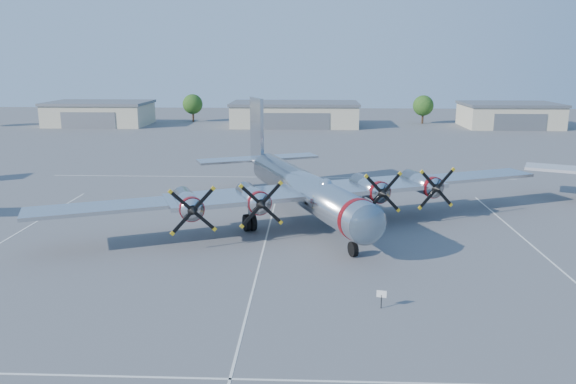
{
  "coord_description": "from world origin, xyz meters",
  "views": [
    {
      "loc": [
        3.77,
        -45.9,
        14.94
      ],
      "look_at": [
        1.72,
        3.38,
        3.2
      ],
      "focal_mm": 35.0,
      "sensor_mm": 36.0,
      "label": 1
    }
  ],
  "objects_px": {
    "hangar_east": "(509,115)",
    "tree_west": "(193,104)",
    "hangar_west": "(100,113)",
    "hangar_center": "(295,114)",
    "main_bomber_b29": "(300,219)",
    "info_placard": "(381,296)",
    "tree_east": "(423,106)"
  },
  "relations": [
    {
      "from": "hangar_east",
      "to": "tree_west",
      "type": "xyz_separation_m",
      "value": [
        -73.0,
        8.04,
        1.51
      ]
    },
    {
      "from": "hangar_west",
      "to": "hangar_center",
      "type": "relative_size",
      "value": 0.79
    },
    {
      "from": "hangar_east",
      "to": "main_bomber_b29",
      "type": "relative_size",
      "value": 0.43
    },
    {
      "from": "hangar_west",
      "to": "info_placard",
      "type": "xyz_separation_m",
      "value": [
        53.17,
        -95.77,
        -1.9
      ]
    },
    {
      "from": "hangar_west",
      "to": "hangar_center",
      "type": "bearing_deg",
      "value": -0.0
    },
    {
      "from": "hangar_center",
      "to": "hangar_east",
      "type": "height_order",
      "value": "same"
    },
    {
      "from": "hangar_center",
      "to": "tree_west",
      "type": "height_order",
      "value": "tree_west"
    },
    {
      "from": "tree_east",
      "to": "main_bomber_b29",
      "type": "distance_m",
      "value": 86.63
    },
    {
      "from": "hangar_center",
      "to": "hangar_west",
      "type": "bearing_deg",
      "value": 180.0
    },
    {
      "from": "hangar_center",
      "to": "info_placard",
      "type": "relative_size",
      "value": 24.63
    },
    {
      "from": "tree_east",
      "to": "info_placard",
      "type": "distance_m",
      "value": 104.18
    },
    {
      "from": "hangar_east",
      "to": "info_placard",
      "type": "distance_m",
      "value": 103.74
    },
    {
      "from": "hangar_east",
      "to": "hangar_west",
      "type": "bearing_deg",
      "value": -180.0
    },
    {
      "from": "main_bomber_b29",
      "to": "hangar_west",
      "type": "bearing_deg",
      "value": 99.71
    },
    {
      "from": "hangar_center",
      "to": "hangar_east",
      "type": "relative_size",
      "value": 1.39
    },
    {
      "from": "tree_east",
      "to": "main_bomber_b29",
      "type": "relative_size",
      "value": 0.14
    },
    {
      "from": "tree_east",
      "to": "main_bomber_b29",
      "type": "height_order",
      "value": "tree_east"
    },
    {
      "from": "tree_west",
      "to": "main_bomber_b29",
      "type": "distance_m",
      "value": 88.72
    },
    {
      "from": "hangar_east",
      "to": "hangar_center",
      "type": "bearing_deg",
      "value": -180.0
    },
    {
      "from": "hangar_west",
      "to": "tree_east",
      "type": "bearing_deg",
      "value": 4.6
    },
    {
      "from": "hangar_center",
      "to": "tree_west",
      "type": "bearing_deg",
      "value": 162.18
    },
    {
      "from": "tree_west",
      "to": "main_bomber_b29",
      "type": "bearing_deg",
      "value": -71.72
    },
    {
      "from": "hangar_center",
      "to": "tree_east",
      "type": "bearing_deg",
      "value": 11.38
    },
    {
      "from": "tree_west",
      "to": "info_placard",
      "type": "bearing_deg",
      "value": -72.28
    },
    {
      "from": "hangar_west",
      "to": "tree_west",
      "type": "height_order",
      "value": "tree_west"
    },
    {
      "from": "hangar_east",
      "to": "main_bomber_b29",
      "type": "bearing_deg",
      "value": -120.71
    },
    {
      "from": "tree_west",
      "to": "hangar_east",
      "type": "bearing_deg",
      "value": -6.28
    },
    {
      "from": "main_bomber_b29",
      "to": "info_placard",
      "type": "xyz_separation_m",
      "value": [
        5.37,
        -19.66,
        0.82
      ]
    },
    {
      "from": "info_placard",
      "to": "hangar_center",
      "type": "bearing_deg",
      "value": 108.62
    },
    {
      "from": "info_placard",
      "to": "tree_west",
      "type": "bearing_deg",
      "value": 121.47
    },
    {
      "from": "main_bomber_b29",
      "to": "info_placard",
      "type": "bearing_deg",
      "value": -97.15
    },
    {
      "from": "info_placard",
      "to": "hangar_east",
      "type": "bearing_deg",
      "value": 81.17
    }
  ]
}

